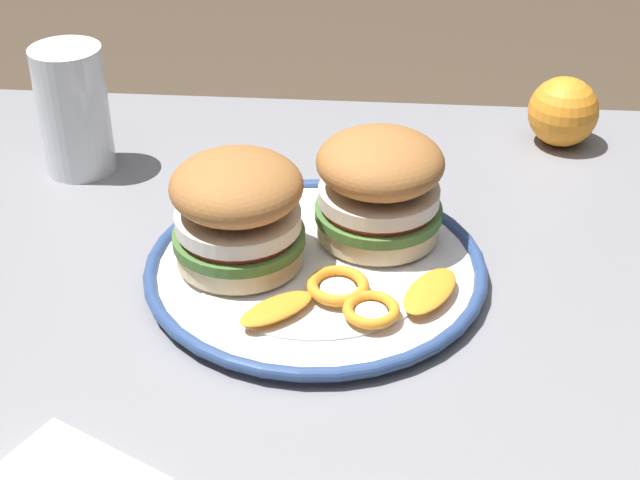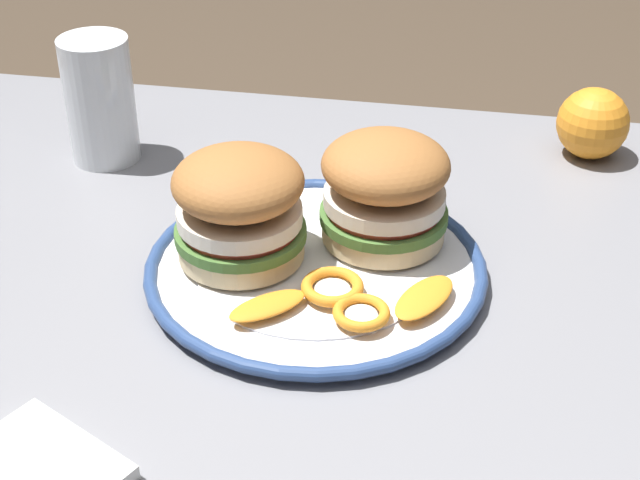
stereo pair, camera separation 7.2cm
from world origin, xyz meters
The scene contains 10 objects.
dining_table centered at (0.00, 0.00, 0.62)m, with size 1.12×0.84×0.73m.
dinner_plate centered at (0.00, 0.04, 0.74)m, with size 0.30×0.30×0.02m.
sandwich_half_left centered at (-0.07, 0.04, 0.80)m, with size 0.15×0.15×0.10m.
sandwich_half_right centered at (0.05, 0.09, 0.80)m, with size 0.13×0.13×0.10m.
orange_peel_curled centered at (0.05, -0.03, 0.75)m, with size 0.05×0.05×0.01m.
orange_peel_strip_long centered at (-0.03, -0.03, 0.75)m, with size 0.07×0.07×0.01m.
orange_peel_strip_short centered at (0.10, 0.00, 0.75)m, with size 0.06×0.08×0.01m.
orange_peel_small_curl centered at (0.02, 0.00, 0.75)m, with size 0.07×0.07×0.01m.
drinking_glass centered at (-0.27, 0.23, 0.79)m, with size 0.07×0.07×0.14m.
whole_orange centered at (0.25, 0.33, 0.77)m, with size 0.08×0.08×0.08m, color orange.
Camera 2 is at (0.13, -0.64, 1.22)m, focal length 53.27 mm.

